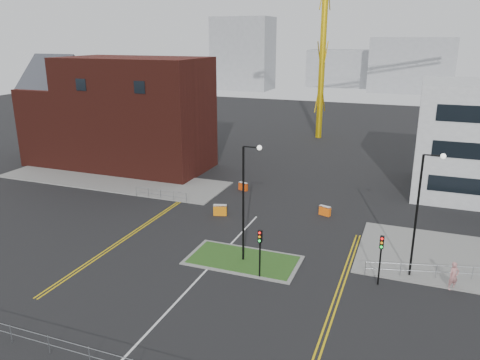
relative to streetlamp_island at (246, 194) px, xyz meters
The scene contains 23 objects.
ground 9.91m from the streetlamp_island, 105.50° to the right, with size 200.00×200.00×0.00m, color black.
pavement_left 26.80m from the streetlamp_island, 147.78° to the left, with size 28.00×8.00×0.12m, color slate.
island_kerb 5.38m from the streetlamp_island, behind, with size 8.60×4.60×0.08m, color slate.
grass_island 5.36m from the streetlamp_island, behind, with size 8.00×4.00×0.12m, color #1E4416.
brick_building 32.20m from the streetlamp_island, 141.56° to the left, with size 24.20×10.07×14.24m.
streetlamp_island is the anchor object (origin of this frame).
streetlamp_right_near 12.17m from the streetlamp_island, ahead, with size 1.46×0.36×9.18m.
traffic_light_island 3.92m from the streetlamp_island, 48.59° to the right, with size 0.28×0.33×3.65m.
traffic_light_right 10.19m from the streetlamp_island, ahead, with size 0.28×0.33×3.65m.
railing_front 14.91m from the streetlamp_island, 99.00° to the right, with size 24.05×0.05×1.10m.
railing_left 17.22m from the streetlamp_island, 142.89° to the left, with size 6.05×0.05×1.10m.
centre_line 8.38m from the streetlamp_island, 110.29° to the right, with size 0.15×30.00×0.01m, color silver.
yellow_left_a 12.61m from the streetlamp_island, 169.89° to the left, with size 0.12×24.00×0.01m, color gold.
yellow_left_b 12.35m from the streetlamp_island, 169.62° to the left, with size 0.12×24.00×0.01m, color gold.
yellow_right_a 9.29m from the streetlamp_island, 15.36° to the right, with size 0.12×20.00×0.01m, color gold.
yellow_right_b 9.53m from the streetlamp_island, 14.78° to the right, with size 0.12×20.00×0.01m, color gold.
skyline_a 119.82m from the streetlamp_island, 110.65° to the left, with size 18.00×12.00×22.00m, color gray.
skyline_b 122.28m from the streetlamp_island, 86.35° to the left, with size 24.00×12.00×16.00m, color gray.
skyline_d 132.40m from the streetlamp_island, 94.43° to the left, with size 30.00×12.00×12.00m, color gray.
pedestrian 15.25m from the streetlamp_island, ahead, with size 0.73×0.48×2.00m, color tan.
barrier_left 10.97m from the streetlamp_island, 124.77° to the left, with size 1.33×0.76×1.06m.
barrier_mid 17.86m from the streetlamp_island, 111.24° to the left, with size 1.13×0.69×0.90m.
barrier_right 13.21m from the streetlamp_island, 72.04° to the left, with size 1.17×0.70×0.93m.
Camera 1 is at (13.35, -22.39, 16.55)m, focal length 35.00 mm.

